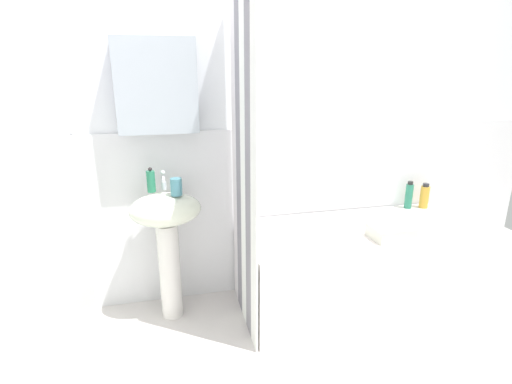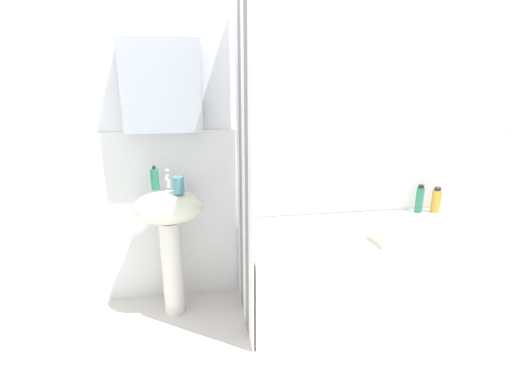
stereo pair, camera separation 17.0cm
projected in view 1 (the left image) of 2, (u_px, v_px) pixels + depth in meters
wall_back_tiled at (301, 135)px, 2.76m from camera, size 3.60×0.18×2.40m
wall_left_tiled at (21, 192)px, 1.58m from camera, size 0.07×1.81×2.40m
sink at (167, 229)px, 2.48m from camera, size 0.44×0.34×0.85m
faucet at (163, 181)px, 2.47m from camera, size 0.03×0.12×0.12m
soap_dispenser at (151, 181)px, 2.44m from camera, size 0.05×0.05×0.16m
toothbrush_cup at (176, 187)px, 2.38m from camera, size 0.07×0.07×0.10m
bathtub at (356, 266)px, 2.72m from camera, size 1.53×0.69×0.57m
shower_curtain at (244, 173)px, 2.33m from camera, size 0.01×0.69×2.00m
body_wash_bottle at (424, 196)px, 2.99m from camera, size 0.07×0.07×0.19m
shampoo_bottle at (409, 196)px, 2.98m from camera, size 0.05×0.05×0.21m
towel_folded at (391, 232)px, 2.47m from camera, size 0.26×0.20×0.08m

